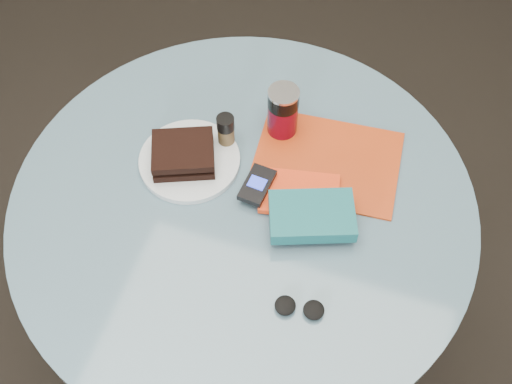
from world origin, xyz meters
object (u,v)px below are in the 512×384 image
(magazine, at_px, (327,161))
(novel, at_px, (312,216))
(mp3_player, at_px, (257,185))
(red_book, at_px, (299,194))
(sandwich, at_px, (183,154))
(table, at_px, (244,238))
(headphones, at_px, (299,308))
(pepper_grinder, at_px, (226,131))
(plate, at_px, (190,161))
(soda_can, at_px, (283,112))

(magazine, height_order, novel, novel)
(mp3_player, bearing_deg, red_book, 10.83)
(sandwich, bearing_deg, table, -18.18)
(novel, relative_size, mp3_player, 1.77)
(sandwich, xyz_separation_m, headphones, (0.34, -0.25, -0.03))
(magazine, bearing_deg, pepper_grinder, -178.98)
(table, relative_size, magazine, 3.15)
(novel, xyz_separation_m, headphones, (0.03, -0.19, -0.02))
(mp3_player, bearing_deg, plate, 170.79)
(plate, relative_size, novel, 1.29)
(soda_can, height_order, red_book, soda_can)
(plate, distance_m, mp3_player, 0.17)
(red_book, bearing_deg, plate, 166.26)
(plate, distance_m, pepper_grinder, 0.10)
(pepper_grinder, relative_size, headphones, 0.89)
(red_book, relative_size, novel, 0.96)
(red_book, height_order, novel, novel)
(mp3_player, bearing_deg, pepper_grinder, 136.39)
(plate, bearing_deg, magazine, 18.67)
(magazine, height_order, red_book, red_book)
(sandwich, height_order, pepper_grinder, pepper_grinder)
(sandwich, relative_size, headphones, 1.63)
(plate, bearing_deg, novel, -13.05)
(headphones, bearing_deg, table, 132.68)
(table, xyz_separation_m, mp3_player, (0.02, 0.03, 0.19))
(mp3_player, relative_size, headphones, 0.96)
(table, height_order, pepper_grinder, pepper_grinder)
(plate, height_order, mp3_player, mp3_player)
(novel, bearing_deg, table, 155.69)
(magazine, distance_m, novel, 0.17)
(novel, bearing_deg, plate, 146.50)
(sandwich, relative_size, magazine, 0.52)
(table, bearing_deg, plate, 157.90)
(sandwich, xyz_separation_m, magazine, (0.30, 0.11, -0.03))
(soda_can, relative_size, novel, 0.75)
(magazine, xyz_separation_m, novel, (0.01, -0.17, 0.03))
(soda_can, relative_size, pepper_grinder, 1.45)
(plate, distance_m, soda_can, 0.23)
(pepper_grinder, bearing_deg, headphones, -51.08)
(magazine, bearing_deg, soda_can, 150.97)
(mp3_player, bearing_deg, novel, -17.74)
(mp3_player, bearing_deg, headphones, -54.96)
(plate, height_order, sandwich, sandwich)
(soda_can, bearing_deg, plate, -137.58)
(plate, distance_m, novel, 0.31)
(sandwich, bearing_deg, magazine, 19.63)
(magazine, bearing_deg, red_book, -111.26)
(plate, height_order, headphones, headphones)
(table, height_order, soda_can, soda_can)
(soda_can, height_order, magazine, soda_can)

